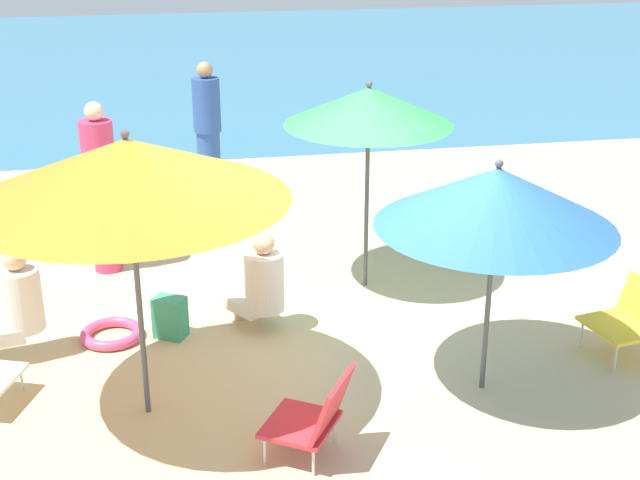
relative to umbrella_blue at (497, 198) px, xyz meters
name	(u,v)px	position (x,y,z in m)	size (l,w,h in m)	color
ground_plane	(331,362)	(-1.05, 0.58, -1.52)	(40.00, 40.00, 0.00)	#CCB789
sea_water	(212,59)	(-1.05, 14.42, -1.52)	(40.00, 16.00, 0.01)	teal
umbrella_blue	(497,198)	(0.00, 0.00, 0.00)	(1.71, 1.71, 1.80)	#4C4C51
umbrella_green	(369,107)	(-0.45, 1.98, 0.21)	(1.52, 1.52, 1.96)	#4C4C51
umbrella_orange	(128,170)	(-2.50, 0.12, 0.30)	(2.13, 2.13, 2.10)	#4C4C51
beach_chair_a	(478,229)	(0.85, 2.47, -1.23)	(0.71, 0.65, 0.55)	teal
beach_chair_b	(315,415)	(-1.40, -0.64, -1.20)	(0.70, 0.68, 0.64)	red
beach_chair_c	(630,317)	(1.33, 0.28, -1.19)	(0.63, 0.62, 0.60)	gold
person_a	(101,188)	(-2.87, 2.80, -0.67)	(0.32, 0.32, 1.69)	#DB3866
person_b	(15,304)	(-3.50, 1.12, -1.05)	(0.57, 0.41, 0.95)	silver
person_c	(208,134)	(-1.73, 4.65, -0.67)	(0.32, 0.32, 1.70)	#2D519E
person_d	(261,284)	(-1.53, 1.25, -1.09)	(0.51, 0.56, 0.90)	silver
swim_ring	(112,334)	(-2.79, 1.30, -1.48)	(0.53, 0.53, 0.09)	#E54C7F
beach_bag	(170,317)	(-2.30, 1.25, -1.34)	(0.26, 0.18, 0.36)	#389970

